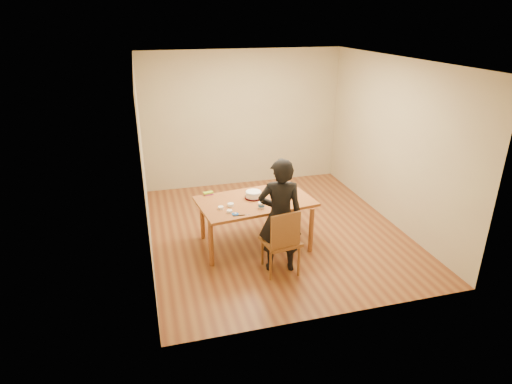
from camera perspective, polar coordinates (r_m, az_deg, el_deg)
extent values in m
cube|color=brown|center=(7.10, 2.64, -5.07)|extent=(4.00, 4.50, 0.00)
cube|color=silver|center=(6.32, 3.09, 17.15)|extent=(4.00, 4.50, 0.00)
cube|color=tan|center=(8.68, -1.76, 9.66)|extent=(4.00, 0.00, 2.70)
cube|color=tan|center=(6.29, -14.82, 3.79)|extent=(0.00, 4.50, 2.70)
cube|color=tan|center=(7.43, 17.79, 6.33)|extent=(0.00, 4.50, 2.70)
cube|color=brown|center=(6.35, -0.12, -1.25)|extent=(1.78, 1.20, 0.04)
cube|color=brown|center=(5.85, 3.30, -6.58)|extent=(0.53, 0.53, 0.04)
cylinder|color=red|center=(6.41, -0.34, -0.72)|extent=(0.26, 0.26, 0.02)
cylinder|color=white|center=(6.39, -0.34, -0.32)|extent=(0.24, 0.24, 0.08)
ellipsoid|color=white|center=(6.37, -0.34, 0.10)|extent=(0.23, 0.23, 0.03)
cylinder|color=white|center=(6.07, 0.71, -1.76)|extent=(0.09, 0.09, 0.08)
cylinder|color=#184C9F|center=(5.90, -2.78, -2.95)|extent=(0.10, 0.10, 0.01)
ellipsoid|color=white|center=(5.90, -2.78, -2.84)|extent=(0.04, 0.04, 0.02)
cylinder|color=white|center=(5.95, -3.56, -2.60)|extent=(0.08, 0.08, 0.04)
cylinder|color=white|center=(6.14, -3.41, -1.72)|extent=(0.09, 0.09, 0.04)
cylinder|color=white|center=(6.07, -4.73, -2.10)|extent=(0.08, 0.08, 0.04)
cube|color=#C22D8E|center=(6.56, -6.33, -0.27)|extent=(0.13, 0.07, 0.02)
cube|color=green|center=(6.56, -6.38, -0.09)|extent=(0.15, 0.09, 0.02)
cube|color=black|center=(5.86, -2.26, -3.14)|extent=(0.17, 0.03, 0.01)
imported|color=black|center=(5.72, 3.24, -3.21)|extent=(0.66, 0.50, 1.62)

